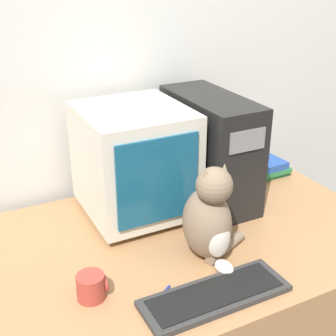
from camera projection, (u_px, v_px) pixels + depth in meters
name	position (u px, v px, depth m)	size (l,w,h in m)	color
wall_back	(127.00, 74.00, 1.91)	(7.00, 0.05, 2.50)	silver
desk	(186.00, 318.00, 1.84)	(1.43, 0.93, 0.78)	#9E7047
crt_monitor	(135.00, 161.00, 1.74)	(0.38, 0.41, 0.42)	beige
computer_tower	(210.00, 149.00, 1.85)	(0.21, 0.48, 0.43)	black
keyboard	(215.00, 295.00, 1.37)	(0.45, 0.16, 0.02)	#2D2D2D
cat	(209.00, 219.00, 1.50)	(0.24, 0.24, 0.34)	#7A6651
book_stack	(265.00, 165.00, 2.16)	(0.16, 0.21, 0.07)	#28703D
pen	(157.00, 301.00, 1.35)	(0.13, 0.09, 0.01)	navy
mug	(92.00, 287.00, 1.36)	(0.09, 0.08, 0.08)	#9E382D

